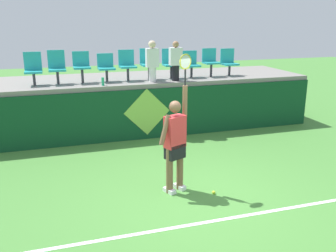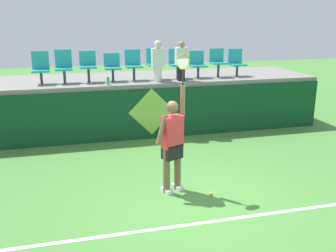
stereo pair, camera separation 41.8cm
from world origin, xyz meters
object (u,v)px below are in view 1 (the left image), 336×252
at_px(spectator_1, 176,60).
at_px(stadium_chair_0, 33,68).
at_px(stadium_chair_9, 229,61).
at_px(stadium_chair_1, 57,66).
at_px(stadium_chair_3, 106,66).
at_px(stadium_chair_2, 82,65).
at_px(tennis_player, 175,141).
at_px(stadium_chair_8, 210,61).
at_px(stadium_chair_7, 191,63).
at_px(tennis_ball, 214,192).
at_px(stadium_chair_6, 170,62).
at_px(stadium_chair_4, 127,64).
at_px(water_bottle, 103,82).
at_px(spectator_0, 152,60).
at_px(stadium_chair_5, 148,62).

bearing_deg(spectator_1, stadium_chair_0, 172.95).
bearing_deg(stadium_chair_9, stadium_chair_1, 179.95).
relative_size(stadium_chair_0, stadium_chair_3, 1.12).
distance_m(stadium_chair_2, stadium_chair_9, 4.35).
height_order(tennis_player, stadium_chair_8, tennis_player).
xyz_separation_m(stadium_chair_0, stadium_chair_9, (5.57, -0.00, -0.02)).
bearing_deg(stadium_chair_7, stadium_chair_2, -179.97).
height_order(tennis_ball, stadium_chair_8, stadium_chair_8).
xyz_separation_m(tennis_ball, spectator_1, (0.58, 4.01, 2.02)).
bearing_deg(stadium_chair_0, stadium_chair_6, -0.09).
xyz_separation_m(stadium_chair_3, stadium_chair_4, (0.59, 0.01, 0.04)).
xyz_separation_m(stadium_chair_2, stadium_chair_9, (4.35, 0.01, -0.05)).
height_order(water_bottle, stadium_chair_6, stadium_chair_6).
bearing_deg(stadium_chair_2, stadium_chair_8, -0.01).
height_order(stadium_chair_2, spectator_0, spectator_0).
bearing_deg(stadium_chair_0, tennis_player, -58.66).
bearing_deg(stadium_chair_4, stadium_chair_9, 0.02).
height_order(stadium_chair_0, stadium_chair_6, stadium_chair_0).
height_order(water_bottle, stadium_chair_2, stadium_chair_2).
relative_size(tennis_ball, stadium_chair_7, 0.09).
xyz_separation_m(stadium_chair_8, spectator_1, (-1.24, -0.45, 0.09)).
xyz_separation_m(stadium_chair_4, spectator_1, (1.26, -0.46, 0.10)).
relative_size(stadium_chair_4, stadium_chair_8, 1.03).
xyz_separation_m(stadium_chair_7, stadium_chair_9, (1.22, 0.00, 0.01)).
bearing_deg(tennis_player, stadium_chair_6, 73.26).
bearing_deg(spectator_1, water_bottle, -175.22).
xyz_separation_m(stadium_chair_6, stadium_chair_7, (0.62, -0.00, -0.05)).
height_order(water_bottle, stadium_chair_5, stadium_chair_5).
bearing_deg(tennis_player, water_bottle, 103.12).
distance_m(tennis_player, stadium_chair_1, 4.63).
xyz_separation_m(tennis_ball, stadium_chair_7, (1.20, 4.46, 1.88)).
xyz_separation_m(stadium_chair_3, stadium_chair_7, (2.47, 0.00, -0.00)).
bearing_deg(tennis_ball, stadium_chair_8, 67.73).
relative_size(stadium_chair_1, stadium_chair_4, 1.05).
relative_size(stadium_chair_3, spectator_1, 0.70).
xyz_separation_m(stadium_chair_1, spectator_1, (3.14, -0.46, 0.09)).
bearing_deg(spectator_1, stadium_chair_2, 169.78).
xyz_separation_m(tennis_player, tennis_ball, (0.65, -0.36, -0.96)).
distance_m(tennis_player, stadium_chair_8, 4.88).
distance_m(tennis_player, spectator_1, 3.99).
relative_size(water_bottle, stadium_chair_3, 0.28).
bearing_deg(stadium_chair_8, tennis_player, -121.16).
relative_size(tennis_player, water_bottle, 12.27).
bearing_deg(tennis_ball, stadium_chair_0, 125.17).
height_order(stadium_chair_5, stadium_chair_6, stadium_chair_5).
distance_m(stadium_chair_1, stadium_chair_8, 4.38).
xyz_separation_m(stadium_chair_1, stadium_chair_9, (4.98, -0.00, -0.05)).
xyz_separation_m(tennis_ball, stadium_chair_0, (-3.15, 4.47, 1.91)).
height_order(stadium_chair_2, spectator_1, spectator_1).
bearing_deg(water_bottle, stadium_chair_0, 159.49).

